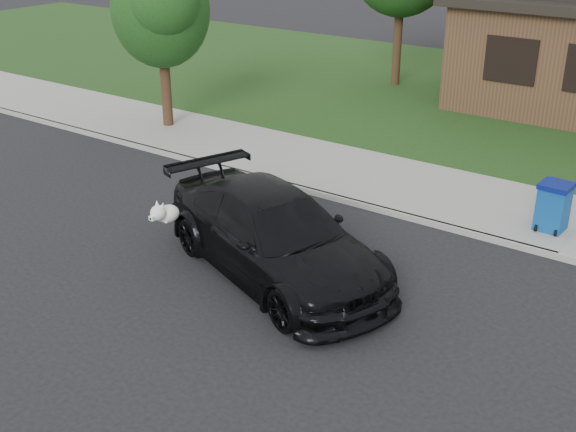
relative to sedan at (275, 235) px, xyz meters
The scene contains 7 objects.
ground 0.75m from the sedan, 53.97° to the right, with size 120.00×120.00×0.00m, color black.
sidewalk 4.91m from the sedan, 88.84° to the left, with size 60.00×3.00×0.12m, color gray.
curb 3.43m from the sedan, 88.33° to the left, with size 60.00×0.12×0.12m, color gray.
lawn 12.88m from the sedan, 89.56° to the left, with size 60.00×13.00×0.13m, color #193814.
sedan is the anchor object (origin of this frame).
recycling_bin 5.49m from the sedan, 51.65° to the left, with size 0.60×0.62×0.94m.
tree_2 9.18m from the sedan, 145.66° to the left, with size 2.73×2.60×4.59m.
Camera 1 is at (6.46, -8.72, 6.02)m, focal length 45.00 mm.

